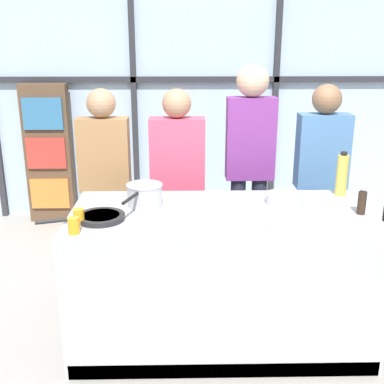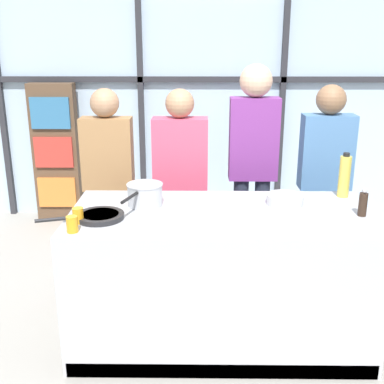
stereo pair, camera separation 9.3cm
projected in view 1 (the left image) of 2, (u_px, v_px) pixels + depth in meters
The scene contains 16 objects.
ground_plane at pixel (219, 335), 3.33m from camera, with size 18.00×18.00×0.00m, color #ADA89E.
back_window_wall at pixel (205, 92), 5.25m from camera, with size 6.40×0.10×2.80m.
bookshelf at pixel (49, 154), 5.23m from camera, with size 0.49×0.19×1.51m.
demo_island at pixel (220, 276), 3.19m from camera, with size 1.92×0.88×0.91m.
spectator_far_left at pixel (105, 175), 3.83m from camera, with size 0.40×0.22×1.60m.
spectator_center_left at pixel (177, 177), 3.84m from camera, with size 0.43×0.22×1.60m.
spectator_center_right at pixel (250, 158), 3.81m from camera, with size 0.38×0.25×1.78m.
spectator_far_right at pixel (321, 172), 3.86m from camera, with size 0.40×0.23×1.63m.
frying_pan at pixel (99, 217), 2.91m from camera, with size 0.52×0.29×0.03m.
saucepan at pixel (145, 195), 3.13m from camera, with size 0.24×0.42×0.15m.
white_plate at pixel (291, 227), 2.78m from camera, with size 0.25×0.25×0.01m, color white.
mixing_bowl at pixel (284, 198), 3.19m from camera, with size 0.24×0.24×0.07m.
oil_bottle at pixel (342, 175), 3.33m from camera, with size 0.08×0.08×0.31m.
pepper_grinder at pixel (362, 202), 2.99m from camera, with size 0.05×0.05×0.18m.
juice_glass_near at pixel (74, 226), 2.70m from camera, with size 0.07×0.07×0.09m, color orange.
juice_glass_far at pixel (79, 217), 2.83m from camera, with size 0.07×0.07×0.09m, color orange.
Camera 1 is at (-0.24, -2.86, 1.96)m, focal length 45.00 mm.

